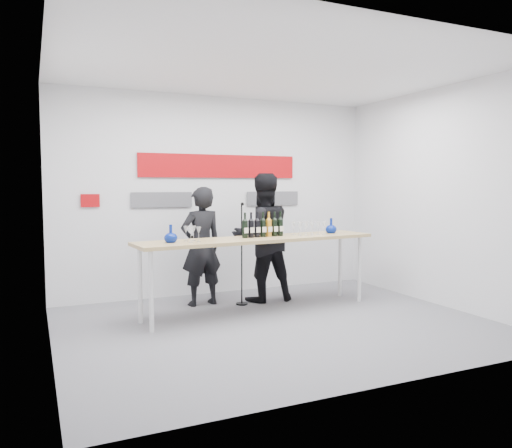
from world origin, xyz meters
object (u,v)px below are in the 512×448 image
object	(u,v)px
tasting_table	(259,243)
presenter_right	(262,237)
presenter_left	(201,246)
mic_stand	(242,274)

from	to	relation	value
tasting_table	presenter_right	bearing A→B (deg)	55.91
tasting_table	presenter_right	xyz separation A→B (m)	(0.30, 0.55, 0.01)
tasting_table	presenter_left	world-z (taller)	presenter_left
tasting_table	mic_stand	size ratio (longest dim) A/B	2.32
presenter_left	mic_stand	bearing A→B (deg)	149.61
presenter_right	mic_stand	bearing A→B (deg)	18.94
presenter_left	presenter_right	size ratio (longest dim) A/B	0.90
mic_stand	presenter_right	bearing A→B (deg)	19.50
presenter_right	presenter_left	bearing A→B (deg)	-4.10
presenter_left	mic_stand	size ratio (longest dim) A/B	1.15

